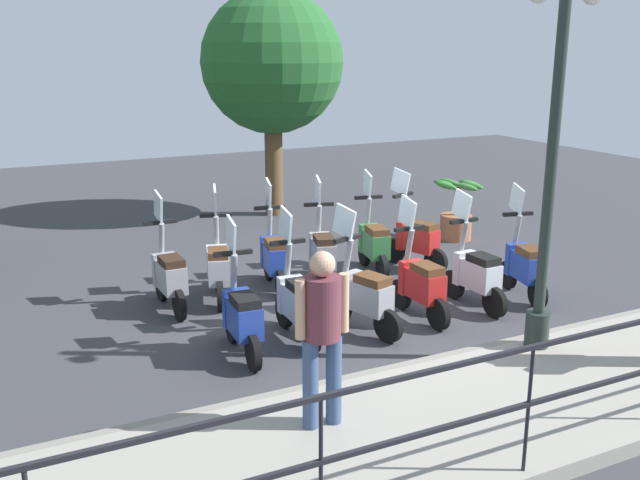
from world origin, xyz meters
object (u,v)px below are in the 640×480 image
(scooter_near_5, at_px, (242,315))
(scooter_far_0, at_px, (416,238))
(scooter_near_0, at_px, (524,265))
(scooter_far_3, at_px, (274,256))
(scooter_near_4, at_px, (297,301))
(scooter_far_1, at_px, (374,243))
(scooter_near_3, at_px, (363,295))
(pedestrian_distant, at_px, (322,326))
(potted_palm, at_px, (456,215))
(scooter_near_1, at_px, (475,273))
(lamp_post_near, at_px, (550,180))
(tree_distant, at_px, (272,63))
(scooter_near_2, at_px, (420,283))
(scooter_far_4, at_px, (218,266))
(scooter_far_2, at_px, (322,252))
(scooter_far_5, at_px, (169,275))

(scooter_near_5, distance_m, scooter_far_0, 4.02)
(scooter_near_0, xyz_separation_m, scooter_far_3, (1.88, 2.92, 0.00))
(scooter_near_4, height_order, scooter_far_1, same)
(scooter_far_3, bearing_deg, scooter_near_3, -159.28)
(scooter_near_5, distance_m, scooter_far_1, 3.45)
(pedestrian_distant, height_order, scooter_far_3, pedestrian_distant)
(potted_palm, bearing_deg, scooter_near_1, 147.20)
(lamp_post_near, height_order, scooter_near_1, lamp_post_near)
(tree_distant, relative_size, potted_palm, 4.21)
(lamp_post_near, distance_m, scooter_near_5, 3.61)
(scooter_near_2, height_order, scooter_far_0, same)
(scooter_near_1, relative_size, scooter_near_5, 1.00)
(lamp_post_near, distance_m, potted_palm, 5.30)
(scooter_near_0, bearing_deg, scooter_far_4, 78.19)
(scooter_near_2, bearing_deg, scooter_far_0, -33.03)
(lamp_post_near, distance_m, scooter_far_3, 4.16)
(scooter_far_3, bearing_deg, scooter_near_4, 176.70)
(scooter_near_5, xyz_separation_m, scooter_far_2, (1.85, -1.92, 0.00))
(tree_distant, relative_size, scooter_far_2, 2.90)
(pedestrian_distant, distance_m, scooter_near_4, 2.33)
(potted_palm, relative_size, scooter_far_1, 0.69)
(tree_distant, relative_size, scooter_far_1, 2.90)
(potted_palm, relative_size, scooter_near_5, 0.69)
(scooter_far_3, relative_size, scooter_far_4, 1.00)
(tree_distant, relative_size, scooter_far_3, 2.90)
(potted_palm, xyz_separation_m, scooter_near_3, (-3.02, 3.63, 0.04))
(scooter_near_2, relative_size, scooter_far_4, 1.00)
(potted_palm, distance_m, scooter_near_1, 3.49)
(scooter_near_1, distance_m, scooter_near_3, 1.74)
(scooter_near_4, relative_size, scooter_far_4, 1.00)
(pedestrian_distant, height_order, tree_distant, tree_distant)
(scooter_near_5, relative_size, scooter_far_3, 1.00)
(tree_distant, xyz_separation_m, potted_palm, (-3.25, -2.16, -2.59))
(tree_distant, distance_m, scooter_far_0, 5.10)
(scooter_far_5, bearing_deg, scooter_far_1, -88.19)
(scooter_near_0, distance_m, scooter_far_2, 2.83)
(scooter_near_2, xyz_separation_m, scooter_near_5, (-0.06, 2.41, 0.00))
(potted_palm, distance_m, scooter_near_3, 4.72)
(scooter_near_5, height_order, scooter_far_4, same)
(scooter_near_0, relative_size, scooter_near_4, 1.00)
(scooter_far_4, distance_m, scooter_far_5, 0.70)
(scooter_far_2, xyz_separation_m, scooter_far_4, (0.01, 1.57, 0.00))
(scooter_far_0, xyz_separation_m, scooter_far_4, (-0.02, 3.21, 0.00))
(pedestrian_distant, distance_m, scooter_far_2, 4.31)
(scooter_near_4, xyz_separation_m, scooter_far_1, (1.81, -2.10, 0.00))
(scooter_near_2, height_order, scooter_far_4, same)
(tree_distant, distance_m, scooter_far_5, 6.16)
(lamp_post_near, relative_size, scooter_near_3, 2.74)
(lamp_post_near, bearing_deg, scooter_far_0, -10.85)
(scooter_near_1, xyz_separation_m, scooter_near_5, (-0.08, 3.29, 0.00))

